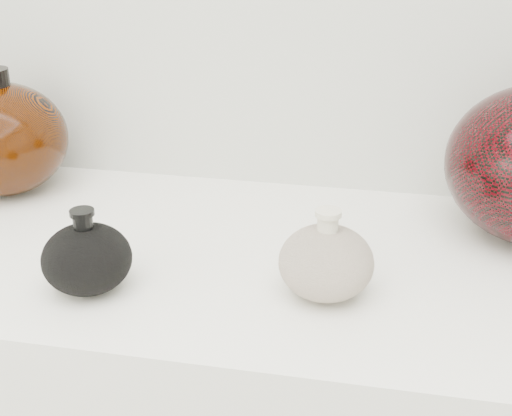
# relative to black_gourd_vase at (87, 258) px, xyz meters

# --- Properties ---
(black_gourd_vase) EXTENTS (0.14, 0.14, 0.11)m
(black_gourd_vase) POSITION_rel_black_gourd_vase_xyz_m (0.00, 0.00, 0.00)
(black_gourd_vase) COLOR black
(black_gourd_vase) RESTS_ON display_counter
(cream_gourd_vase) EXTENTS (0.14, 0.14, 0.11)m
(cream_gourd_vase) POSITION_rel_black_gourd_vase_xyz_m (0.28, 0.04, 0.00)
(cream_gourd_vase) COLOR beige
(cream_gourd_vase) RESTS_ON display_counter
(left_round_pot) EXTENTS (0.27, 0.27, 0.20)m
(left_round_pot) POSITION_rel_black_gourd_vase_xyz_m (-0.26, 0.26, 0.05)
(left_round_pot) COLOR black
(left_round_pot) RESTS_ON display_counter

